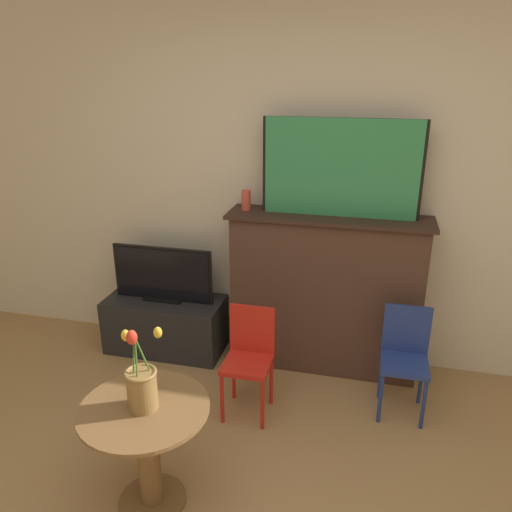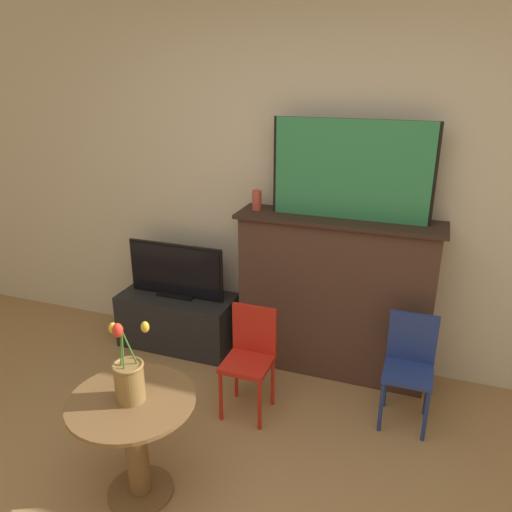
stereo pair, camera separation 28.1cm
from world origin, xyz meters
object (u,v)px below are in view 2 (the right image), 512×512
object	(u,v)px
painting	(351,170)
chair_blue	(409,362)
chair_red	(250,353)
vase_tulips	(129,377)
tv_monitor	(176,271)

from	to	relation	value
painting	chair_blue	size ratio (longest dim) A/B	1.48
painting	chair_red	bearing A→B (deg)	-125.52
painting	vase_tulips	size ratio (longest dim) A/B	2.39
tv_monitor	vase_tulips	xyz separation A→B (m)	(0.52, -1.40, 0.08)
painting	vase_tulips	bearing A→B (deg)	-116.61
chair_red	chair_blue	xyz separation A→B (m)	(0.94, 0.23, 0.00)
painting	chair_red	world-z (taller)	painting
vase_tulips	tv_monitor	bearing A→B (deg)	110.30
chair_red	vase_tulips	world-z (taller)	vase_tulips
tv_monitor	chair_blue	size ratio (longest dim) A/B	1.11
painting	vase_tulips	xyz separation A→B (m)	(-0.74, -1.47, -0.75)
chair_blue	painting	bearing A→B (deg)	141.11
chair_red	vase_tulips	distance (m)	0.94
chair_red	chair_blue	world-z (taller)	same
tv_monitor	chair_red	distance (m)	1.01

